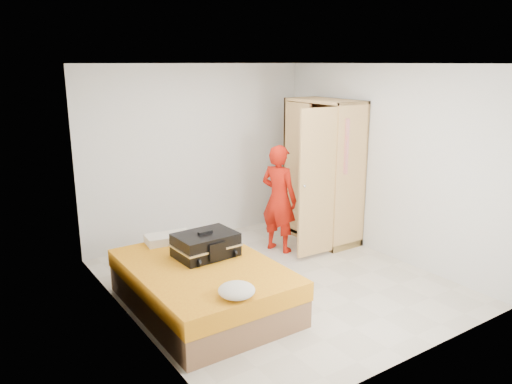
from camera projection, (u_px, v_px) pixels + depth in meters
room at (278, 179)px, 5.80m from camera, size 4.00×4.02×2.60m
bed at (203, 286)px, 5.44m from camera, size 1.42×2.02×0.50m
wardrobe at (322, 175)px, 7.35m from camera, size 1.17×1.20×2.10m
person at (279, 199)px, 6.98m from camera, size 0.53×0.65×1.52m
suitcase at (206, 245)px, 5.59m from camera, size 0.70×0.54×0.29m
round_cushion at (237, 290)px, 4.62m from camera, size 0.35×0.35×0.13m
pillow at (169, 238)px, 6.04m from camera, size 0.58×0.34×0.10m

